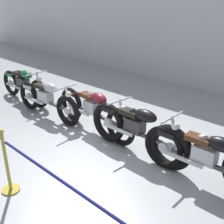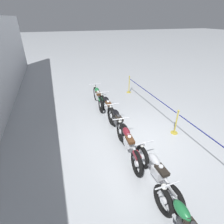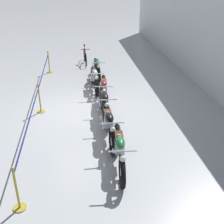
# 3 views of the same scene
# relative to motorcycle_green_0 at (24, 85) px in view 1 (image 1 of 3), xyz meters

# --- Properties ---
(ground_plane) EXTENTS (120.00, 120.00, 0.00)m
(ground_plane) POSITION_rel_motorcycle_green_0_xyz_m (3.44, -0.72, -0.47)
(ground_plane) COLOR #B2B7BC
(back_wall) EXTENTS (28.00, 0.29, 4.20)m
(back_wall) POSITION_rel_motorcycle_green_0_xyz_m (3.45, 4.40, 1.63)
(back_wall) COLOR white
(back_wall) RESTS_ON ground
(motorcycle_green_0) EXTENTS (2.15, 0.62, 0.95)m
(motorcycle_green_0) POSITION_rel_motorcycle_green_0_xyz_m (0.00, 0.00, 0.00)
(motorcycle_green_0) COLOR black
(motorcycle_green_0) RESTS_ON ground
(motorcycle_silver_1) EXTENTS (2.24, 0.62, 0.94)m
(motorcycle_silver_1) POSITION_rel_motorcycle_green_0_xyz_m (1.41, -0.22, -0.01)
(motorcycle_silver_1) COLOR black
(motorcycle_silver_1) RESTS_ON ground
(motorcycle_maroon_2) EXTENTS (2.46, 0.62, 0.97)m
(motorcycle_maroon_2) POSITION_rel_motorcycle_green_0_xyz_m (2.77, 0.03, 0.02)
(motorcycle_maroon_2) COLOR black
(motorcycle_maroon_2) RESTS_ON ground
(motorcycle_black_3) EXTENTS (2.27, 0.62, 0.99)m
(motorcycle_black_3) POSITION_rel_motorcycle_green_0_xyz_m (4.05, -0.08, 0.02)
(motorcycle_black_3) COLOR black
(motorcycle_black_3) RESTS_ON ground
(motorcycle_black_4) EXTENTS (2.31, 0.62, 0.97)m
(motorcycle_black_4) POSITION_rel_motorcycle_green_0_xyz_m (5.44, -0.11, 0.01)
(motorcycle_black_4) COLOR black
(motorcycle_black_4) RESTS_ON ground
(stanchion_mid_left) EXTENTS (0.28, 0.28, 1.05)m
(stanchion_mid_left) POSITION_rel_motorcycle_green_0_xyz_m (3.32, -2.26, -0.11)
(stanchion_mid_left) COLOR gold
(stanchion_mid_left) RESTS_ON ground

